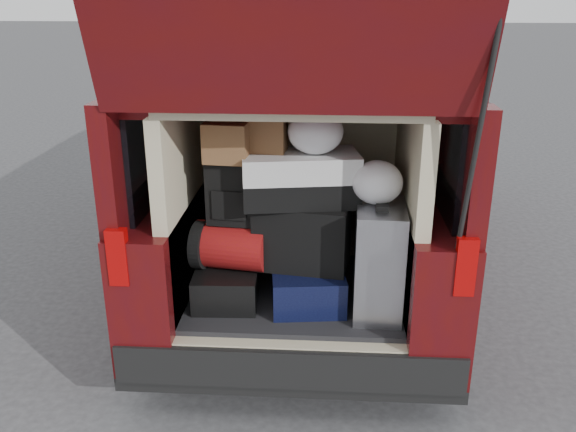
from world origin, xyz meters
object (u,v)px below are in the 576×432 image
at_px(navy_hardshell, 307,284).
at_px(red_duffel, 232,246).
at_px(silver_roller, 379,260).
at_px(black_hardshell, 228,282).
at_px(twotone_duffel, 300,178).
at_px(backpack, 231,191).
at_px(black_soft_case, 302,234).

xyz_separation_m(navy_hardshell, red_duffel, (-0.44, 0.01, 0.23)).
height_order(silver_roller, red_duffel, silver_roller).
height_order(black_hardshell, twotone_duffel, twotone_duffel).
xyz_separation_m(backpack, twotone_duffel, (0.39, 0.02, 0.08)).
relative_size(black_hardshell, black_soft_case, 0.95).
distance_m(red_duffel, twotone_duffel, 0.56).
bearing_deg(black_hardshell, backpack, 23.84).
bearing_deg(black_soft_case, backpack, -171.26).
distance_m(silver_roller, red_duffel, 0.85).
relative_size(black_hardshell, red_duffel, 1.19).
height_order(black_soft_case, twotone_duffel, twotone_duffel).
bearing_deg(navy_hardshell, silver_roller, -19.85).
height_order(silver_roller, twotone_duffel, twotone_duffel).
distance_m(black_hardshell, twotone_duffel, 0.77).
xyz_separation_m(silver_roller, backpack, (-0.84, 0.13, 0.34)).
bearing_deg(black_hardshell, twotone_duffel, 2.45).
bearing_deg(silver_roller, black_soft_case, 165.83).
xyz_separation_m(navy_hardshell, twotone_duffel, (-0.05, 0.05, 0.63)).
xyz_separation_m(navy_hardshell, black_soft_case, (-0.03, 0.03, 0.30)).
relative_size(red_duffel, backpack, 1.13).
bearing_deg(backpack, navy_hardshell, 2.22).
relative_size(red_duffel, black_soft_case, 0.80).
distance_m(black_hardshell, red_duffel, 0.24).
bearing_deg(red_duffel, black_soft_case, 12.59).
height_order(red_duffel, black_soft_case, black_soft_case).
bearing_deg(silver_roller, red_duffel, 175.30).
bearing_deg(twotone_duffel, red_duffel, 176.90).
bearing_deg(backpack, twotone_duffel, 8.91).
bearing_deg(twotone_duffel, silver_roller, -26.55).
relative_size(silver_roller, red_duffel, 1.51).
xyz_separation_m(silver_roller, black_soft_case, (-0.43, 0.13, 0.09)).
distance_m(black_soft_case, twotone_duffel, 0.33).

